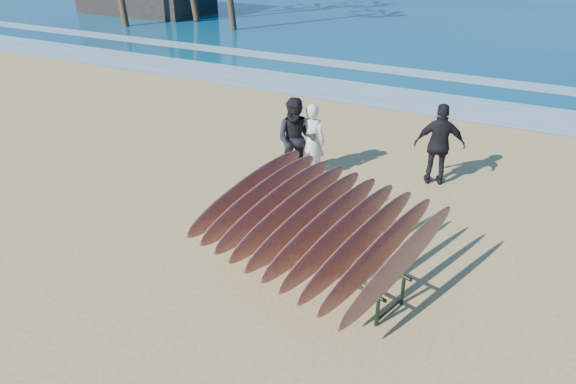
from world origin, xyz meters
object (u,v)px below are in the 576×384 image
at_px(surfboard_rack, 314,224).
at_px(person_dark_b, 439,145).
at_px(person_white, 312,141).
at_px(person_dark_a, 296,140).

relative_size(surfboard_rack, person_dark_b, 2.13).
relative_size(person_white, person_dark_a, 0.92).
xyz_separation_m(surfboard_rack, person_dark_a, (-1.83, 3.05, -0.01)).
distance_m(surfboard_rack, person_dark_b, 4.35).
bearing_deg(person_white, surfboard_rack, 112.47).
xyz_separation_m(surfboard_rack, person_dark_b, (1.00, 4.23, -0.03)).
bearing_deg(person_dark_b, person_dark_a, 6.18).
relative_size(person_dark_a, person_dark_b, 1.02).
height_order(surfboard_rack, person_dark_b, person_dark_b).
height_order(surfboard_rack, person_white, person_white).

